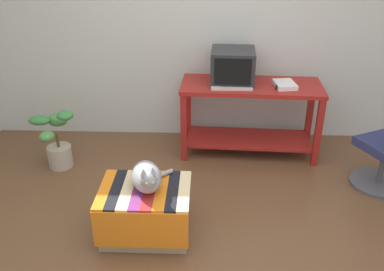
# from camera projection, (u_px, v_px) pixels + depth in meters

# --- Properties ---
(ground_plane) EXTENTS (14.00, 14.00, 0.00)m
(ground_plane) POSITION_uv_depth(u_px,v_px,m) (195.00, 254.00, 3.06)
(ground_plane) COLOR brown
(back_wall) EXTENTS (8.00, 0.10, 2.60)m
(back_wall) POSITION_uv_depth(u_px,v_px,m) (202.00, 19.00, 4.30)
(back_wall) COLOR silver
(back_wall) RESTS_ON ground_plane
(desk) EXTENTS (1.42, 0.63, 0.75)m
(desk) POSITION_uv_depth(u_px,v_px,m) (250.00, 107.00, 4.24)
(desk) COLOR maroon
(desk) RESTS_ON ground_plane
(tv_monitor) EXTENTS (0.44, 0.45, 0.33)m
(tv_monitor) POSITION_uv_depth(u_px,v_px,m) (233.00, 67.00, 4.12)
(tv_monitor) COLOR #28282B
(tv_monitor) RESTS_ON desk
(keyboard) EXTENTS (0.40, 0.15, 0.02)m
(keyboard) POSITION_uv_depth(u_px,v_px,m) (232.00, 87.00, 4.03)
(keyboard) COLOR beige
(keyboard) RESTS_ON desk
(book) EXTENTS (0.22, 0.28, 0.04)m
(book) POSITION_uv_depth(u_px,v_px,m) (285.00, 85.00, 4.06)
(book) COLOR white
(book) RESTS_ON desk
(ottoman_with_blanket) EXTENTS (0.68, 0.55, 0.40)m
(ottoman_with_blanket) POSITION_uv_depth(u_px,v_px,m) (146.00, 211.00, 3.20)
(ottoman_with_blanket) COLOR tan
(ottoman_with_blanket) RESTS_ON ground_plane
(cat) EXTENTS (0.34, 0.42, 0.25)m
(cat) POSITION_uv_depth(u_px,v_px,m) (147.00, 177.00, 3.07)
(cat) COLOR gray
(cat) RESTS_ON ottoman_with_blanket
(potted_plant) EXTENTS (0.47, 0.43, 0.61)m
(potted_plant) POSITION_uv_depth(u_px,v_px,m) (57.00, 141.00, 4.07)
(potted_plant) COLOR #B7A893
(potted_plant) RESTS_ON ground_plane
(stapler) EXTENTS (0.12, 0.06, 0.04)m
(stapler) POSITION_uv_depth(u_px,v_px,m) (281.00, 88.00, 3.98)
(stapler) COLOR black
(stapler) RESTS_ON desk
(pen) EXTENTS (0.14, 0.01, 0.01)m
(pen) POSITION_uv_depth(u_px,v_px,m) (289.00, 86.00, 4.08)
(pen) COLOR #2351B2
(pen) RESTS_ON desk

